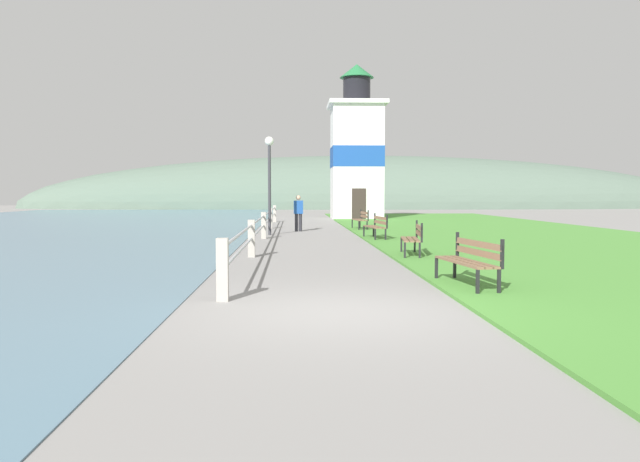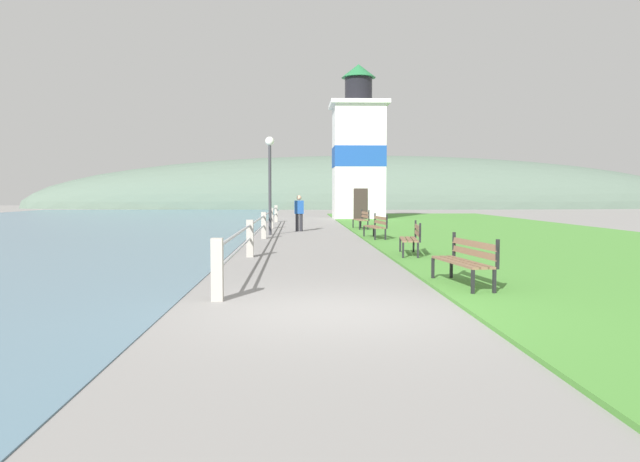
{
  "view_description": "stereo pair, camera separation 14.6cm",
  "coord_description": "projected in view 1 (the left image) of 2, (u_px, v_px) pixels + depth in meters",
  "views": [
    {
      "loc": [
        -0.67,
        -8.73,
        1.69
      ],
      "look_at": [
        0.31,
        14.12,
        0.3
      ],
      "focal_mm": 35.0,
      "sensor_mm": 36.0,
      "label": 1
    },
    {
      "loc": [
        -0.52,
        -8.74,
        1.69
      ],
      "look_at": [
        0.31,
        14.12,
        0.3
      ],
      "focal_mm": 35.0,
      "sensor_mm": 36.0,
      "label": 2
    }
  ],
  "objects": [
    {
      "name": "park_bench_by_lighthouse",
      "position": [
        361.0,
        218.0,
        28.58
      ],
      "size": [
        0.62,
        1.69,
        0.94
      ],
      "rotation": [
        0.0,
        0.0,
        3.24
      ],
      "color": "brown",
      "rests_on": "ground_plane"
    },
    {
      "name": "park_bench_midway",
      "position": [
        414.0,
        237.0,
        16.49
      ],
      "size": [
        0.67,
        1.75,
        0.94
      ],
      "rotation": [
        0.0,
        0.0,
        3.02
      ],
      "color": "brown",
      "rests_on": "ground_plane"
    },
    {
      "name": "park_bench_near",
      "position": [
        470.0,
        258.0,
        11.05
      ],
      "size": [
        0.72,
        1.97,
        0.94
      ],
      "rotation": [
        0.0,
        0.0,
        3.27
      ],
      "color": "brown",
      "rests_on": "ground_plane"
    },
    {
      "name": "park_bench_far",
      "position": [
        377.0,
        225.0,
        22.63
      ],
      "size": [
        0.67,
        1.89,
        0.94
      ],
      "rotation": [
        0.0,
        0.0,
        3.25
      ],
      "color": "brown",
      "rests_on": "ground_plane"
    },
    {
      "name": "seawall_railing",
      "position": [
        264.0,
        223.0,
        23.18
      ],
      "size": [
        0.18,
        27.16,
        0.99
      ],
      "color": "#A8A399",
      "rests_on": "ground_plane"
    },
    {
      "name": "grass_verge",
      "position": [
        501.0,
        234.0,
        25.59
      ],
      "size": [
        12.0,
        49.38,
        0.06
      ],
      "color": "#4C8E38",
      "rests_on": "ground_plane"
    },
    {
      "name": "lamp_post",
      "position": [
        269.0,
        167.0,
        25.07
      ],
      "size": [
        0.36,
        0.36,
        3.96
      ],
      "color": "#333338",
      "rests_on": "ground_plane"
    },
    {
      "name": "person_strolling",
      "position": [
        298.0,
        212.0,
        27.58
      ],
      "size": [
        0.41,
        0.26,
        1.6
      ],
      "rotation": [
        0.0,
        0.0,
        1.69
      ],
      "color": "#28282D",
      "rests_on": "ground_plane"
    },
    {
      "name": "distant_hillside",
      "position": [
        368.0,
        208.0,
        71.93
      ],
      "size": [
        80.0,
        16.0,
        12.0
      ],
      "color": "#566B5B",
      "rests_on": "ground_plane"
    },
    {
      "name": "ground_plane",
      "position": [
        341.0,
        312.0,
        8.84
      ],
      "size": [
        160.0,
        160.0,
        0.0
      ],
      "primitive_type": "plane",
      "color": "gray"
    },
    {
      "name": "lighthouse",
      "position": [
        356.0,
        153.0,
        40.98
      ],
      "size": [
        3.75,
        3.75,
        10.1
      ],
      "color": "white",
      "rests_on": "ground_plane"
    }
  ]
}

